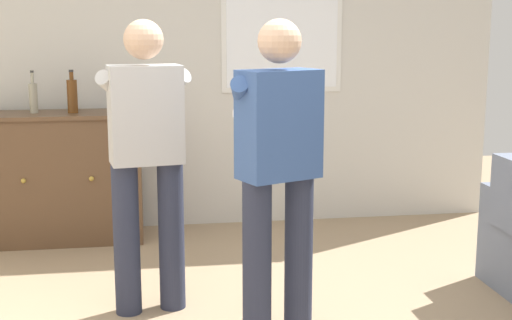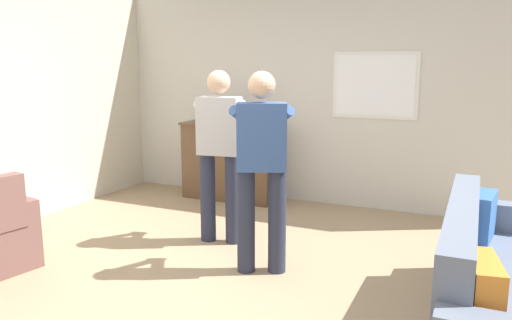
# 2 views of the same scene
# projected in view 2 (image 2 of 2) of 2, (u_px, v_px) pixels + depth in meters

# --- Properties ---
(ground) EXTENTS (10.40, 10.40, 0.00)m
(ground) POSITION_uv_depth(u_px,v_px,m) (208.00, 278.00, 4.11)
(ground) COLOR #9E8466
(wall_back_with_window) EXTENTS (5.20, 0.15, 2.80)m
(wall_back_with_window) POSITION_uv_depth(u_px,v_px,m) (313.00, 91.00, 6.22)
(wall_back_with_window) COLOR beige
(wall_back_with_window) RESTS_ON ground
(couch) EXTENTS (0.57, 2.26, 0.86)m
(couch) POSITION_uv_depth(u_px,v_px,m) (484.00, 288.00, 3.16)
(couch) COLOR slate
(couch) RESTS_ON ground
(sideboard_cabinet) EXTENTS (1.25, 0.49, 1.00)m
(sideboard_cabinet) POSITION_uv_depth(u_px,v_px,m) (230.00, 161.00, 6.47)
(sideboard_cabinet) COLOR brown
(sideboard_cabinet) RESTS_ON ground
(bottle_wine_green) EXTENTS (0.06, 0.06, 0.32)m
(bottle_wine_green) POSITION_uv_depth(u_px,v_px,m) (218.00, 113.00, 6.44)
(bottle_wine_green) COLOR gray
(bottle_wine_green) RESTS_ON sideboard_cabinet
(bottle_liquor_amber) EXTENTS (0.08, 0.08, 0.32)m
(bottle_liquor_amber) POSITION_uv_depth(u_px,v_px,m) (237.00, 113.00, 6.29)
(bottle_liquor_amber) COLOR #593314
(bottle_liquor_amber) RESTS_ON sideboard_cabinet
(person_standing_left) EXTENTS (0.55, 0.50, 1.68)m
(person_standing_left) POSITION_uv_depth(u_px,v_px,m) (220.00, 148.00, 4.80)
(person_standing_left) COLOR #282D42
(person_standing_left) RESTS_ON ground
(person_standing_right) EXTENTS (0.51, 0.52, 1.68)m
(person_standing_right) POSITION_uv_depth(u_px,v_px,m) (262.00, 163.00, 4.08)
(person_standing_right) COLOR #282D42
(person_standing_right) RESTS_ON ground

